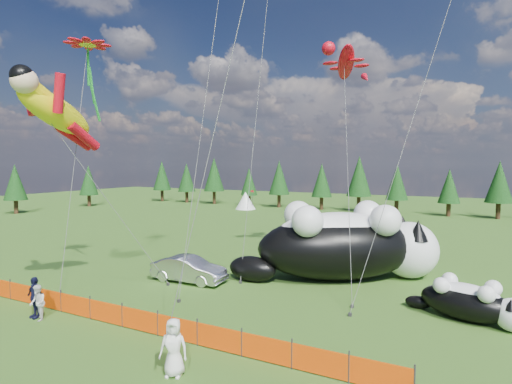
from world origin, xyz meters
TOP-DOWN VIEW (x-y plane):
  - ground at (0.00, 0.00)m, footprint 160.00×160.00m
  - safety_fence at (0.00, -3.00)m, footprint 22.06×0.06m
  - tree_line at (0.00, 45.00)m, footprint 90.00×4.00m
  - festival_tents at (11.00, 40.00)m, footprint 50.00×3.20m
  - cat_large at (5.94, 8.80)m, footprint 11.97×9.16m
  - cat_small at (12.70, 4.69)m, footprint 5.23×2.92m
  - car at (-2.46, 3.88)m, footprint 4.76×1.85m
  - spectator_b at (-5.02, -4.19)m, footprint 0.93×0.79m
  - spectator_c at (-5.45, -4.02)m, footprint 1.19×0.69m
  - spectator_e at (3.59, -5.21)m, footprint 1.12×0.91m
  - superhero_kite at (-6.10, -2.13)m, footprint 5.30×7.36m
  - gecko_kite at (4.69, 12.92)m, footprint 5.27×12.42m
  - flower_kite at (-6.97, 0.70)m, footprint 2.72×4.72m
  - diamond_kite_d at (-0.15, 9.99)m, footprint 1.17×5.86m

SIDE VIEW (x-z plane):
  - ground at x=0.00m, z-range 0.00..0.00m
  - safety_fence at x=0.00m, z-range -0.05..1.05m
  - car at x=-2.46m, z-range 0.00..1.54m
  - spectator_b at x=-5.02m, z-range 0.00..1.65m
  - cat_small at x=12.70m, z-range -0.05..1.88m
  - spectator_c at x=-5.45m, z-range 0.00..1.94m
  - spectator_e at x=3.59m, z-range 0.00..1.98m
  - festival_tents at x=11.00m, z-range 0.00..2.80m
  - cat_large at x=5.94m, z-range -0.12..4.68m
  - tree_line at x=0.00m, z-range 0.00..8.00m
  - superhero_kite at x=-6.10m, z-range 3.44..16.14m
  - flower_kite at x=-6.97m, z-range 6.66..20.91m
  - gecko_kite at x=4.69m, z-range 5.81..22.82m
  - diamond_kite_d at x=-0.15m, z-range 7.80..28.06m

